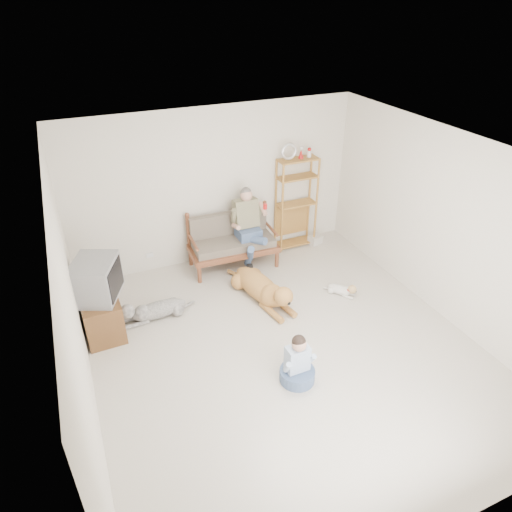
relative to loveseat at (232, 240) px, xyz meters
name	(u,v)px	position (x,y,z in m)	size (l,w,h in m)	color
floor	(286,349)	(-0.12, -2.37, -0.49)	(5.50, 5.50, 0.00)	silver
ceiling	(294,159)	(-0.12, -2.37, 2.21)	(5.50, 5.50, 0.00)	white
wall_back	(215,187)	(-0.12, 0.38, 0.86)	(5.00, 5.00, 0.00)	beige
wall_front	(457,444)	(-0.12, -5.12, 0.86)	(5.00, 5.00, 0.00)	beige
wall_left	(74,316)	(-2.62, -2.37, 0.86)	(5.50, 5.50, 0.00)	beige
wall_right	(447,228)	(2.38, -2.37, 0.86)	(5.50, 5.50, 0.00)	beige
loveseat	(232,240)	(0.00, 0.00, 0.00)	(1.53, 0.77, 0.95)	brown
man	(250,234)	(0.25, -0.22, 0.17)	(0.54, 0.77, 1.25)	slate
etagere	(296,203)	(1.34, 0.18, 0.39)	(0.76, 0.33, 2.00)	#BA8C3A
book_stack	(315,240)	(1.73, 0.06, -0.41)	(0.25, 0.18, 0.16)	white
tv_stand	(101,313)	(-2.35, -0.96, -0.19)	(0.52, 0.91, 0.60)	brown
crt_tv	(96,279)	(-2.32, -0.98, 0.39)	(0.76, 0.83, 0.56)	slate
wall_outlet	(150,255)	(-1.37, 0.37, -0.19)	(0.12, 0.02, 0.08)	silver
golden_retriever	(263,289)	(0.06, -1.21, -0.28)	(0.63, 1.66, 0.51)	#AA7A3B
shaggy_dog	(152,310)	(-1.65, -0.98, -0.34)	(1.21, 0.34, 0.36)	beige
terrier	(343,290)	(1.29, -1.59, -0.39)	(0.40, 0.49, 0.22)	silver
child	(298,364)	(-0.25, -2.93, -0.23)	(0.45, 0.45, 0.71)	slate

